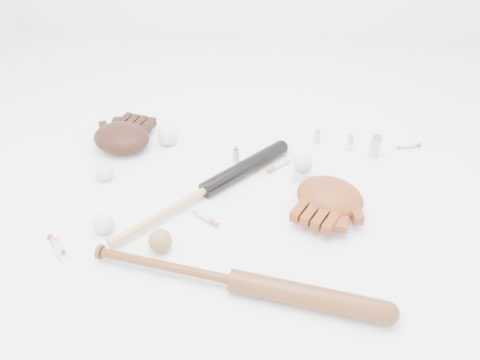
# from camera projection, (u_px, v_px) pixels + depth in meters

# --- Properties ---
(bat_dark) EXTENTS (0.62, 0.66, 0.06)m
(bat_dark) POSITION_uv_depth(u_px,v_px,m) (206.00, 190.00, 1.71)
(bat_dark) COLOR black
(bat_dark) RESTS_ON ground
(bat_wood) EXTENTS (0.93, 0.25, 0.07)m
(bat_wood) POSITION_uv_depth(u_px,v_px,m) (234.00, 280.00, 1.37)
(bat_wood) COLOR brown
(bat_wood) RESTS_ON ground
(glove_dark) EXTENTS (0.35, 0.35, 0.10)m
(glove_dark) POSITION_uv_depth(u_px,v_px,m) (122.00, 137.00, 1.94)
(glove_dark) COLOR black
(glove_dark) RESTS_ON ground
(glove_tan) EXTENTS (0.39, 0.39, 0.10)m
(glove_tan) POSITION_uv_depth(u_px,v_px,m) (330.00, 197.00, 1.65)
(glove_tan) COLOR brown
(glove_tan) RESTS_ON ground
(trading_card) EXTENTS (0.10, 0.11, 0.01)m
(trading_card) POSITION_uv_depth(u_px,v_px,m) (117.00, 130.00, 2.08)
(trading_card) COLOR gold
(trading_card) RESTS_ON ground
(pedestal) EXTENTS (0.07, 0.07, 0.04)m
(pedestal) POSITION_uv_depth(u_px,v_px,m) (302.00, 174.00, 1.80)
(pedestal) COLOR white
(pedestal) RESTS_ON ground
(baseball_on_pedestal) EXTENTS (0.07, 0.07, 0.07)m
(baseball_on_pedestal) POSITION_uv_depth(u_px,v_px,m) (303.00, 163.00, 1.77)
(baseball_on_pedestal) COLOR silver
(baseball_on_pedestal) RESTS_ON pedestal
(baseball_left) EXTENTS (0.07, 0.07, 0.07)m
(baseball_left) POSITION_uv_depth(u_px,v_px,m) (105.00, 172.00, 1.79)
(baseball_left) COLOR silver
(baseball_left) RESTS_ON ground
(baseball_upper) EXTENTS (0.08, 0.08, 0.08)m
(baseball_upper) POSITION_uv_depth(u_px,v_px,m) (168.00, 136.00, 1.97)
(baseball_upper) COLOR silver
(baseball_upper) RESTS_ON ground
(baseball_mid) EXTENTS (0.07, 0.07, 0.07)m
(baseball_mid) POSITION_uv_depth(u_px,v_px,m) (104.00, 223.00, 1.56)
(baseball_mid) COLOR silver
(baseball_mid) RESTS_ON ground
(baseball_aged) EXTENTS (0.08, 0.08, 0.08)m
(baseball_aged) POSITION_uv_depth(u_px,v_px,m) (160.00, 241.00, 1.50)
(baseball_aged) COLOR olive
(baseball_aged) RESTS_ON ground
(syringe_0) EXTENTS (0.10, 0.13, 0.02)m
(syringe_0) POSITION_uv_depth(u_px,v_px,m) (58.00, 250.00, 1.50)
(syringe_0) COLOR #ADBCC6
(syringe_0) RESTS_ON ground
(syringe_1) EXTENTS (0.14, 0.11, 0.02)m
(syringe_1) POSITION_uv_depth(u_px,v_px,m) (204.00, 217.00, 1.62)
(syringe_1) COLOR #ADBCC6
(syringe_1) RESTS_ON ground
(syringe_2) EXTENTS (0.13, 0.13, 0.02)m
(syringe_2) POSITION_uv_depth(u_px,v_px,m) (280.00, 165.00, 1.86)
(syringe_2) COLOR #ADBCC6
(syringe_2) RESTS_ON ground
(syringe_3) EXTENTS (0.14, 0.13, 0.02)m
(syringe_3) POSITION_uv_depth(u_px,v_px,m) (338.00, 206.00, 1.67)
(syringe_3) COLOR #ADBCC6
(syringe_3) RESTS_ON ground
(syringe_4) EXTENTS (0.14, 0.06, 0.02)m
(syringe_4) POSITION_uv_depth(u_px,v_px,m) (407.00, 147.00, 1.97)
(syringe_4) COLOR #ADBCC6
(syringe_4) RESTS_ON ground
(syringe_5) EXTENTS (0.12, 0.11, 0.02)m
(syringe_5) POSITION_uv_depth(u_px,v_px,m) (58.00, 246.00, 1.52)
(syringe_5) COLOR #ADBCC6
(syringe_5) RESTS_ON ground
(vial_0) EXTENTS (0.03, 0.03, 0.07)m
(vial_0) POSITION_uv_depth(u_px,v_px,m) (350.00, 143.00, 1.94)
(vial_0) COLOR #B0BBC1
(vial_0) RESTS_ON ground
(vial_1) EXTENTS (0.02, 0.02, 0.06)m
(vial_1) POSITION_uv_depth(u_px,v_px,m) (317.00, 136.00, 1.99)
(vial_1) COLOR #B0BBC1
(vial_1) RESTS_ON ground
(vial_2) EXTENTS (0.03, 0.03, 0.07)m
(vial_2) POSITION_uv_depth(u_px,v_px,m) (236.00, 154.00, 1.88)
(vial_2) COLOR #B0BBC1
(vial_2) RESTS_ON ground
(vial_3) EXTENTS (0.04, 0.04, 0.10)m
(vial_3) POSITION_uv_depth(u_px,v_px,m) (375.00, 146.00, 1.90)
(vial_3) COLOR #B0BBC1
(vial_3) RESTS_ON ground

